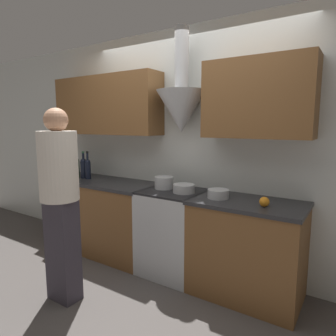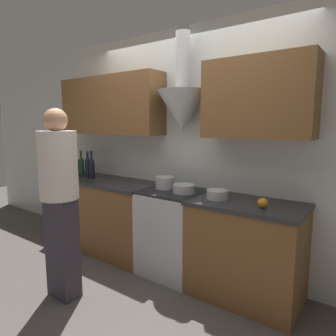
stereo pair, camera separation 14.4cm
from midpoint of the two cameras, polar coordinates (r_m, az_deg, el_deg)
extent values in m
plane|color=#4C4744|center=(3.20, -3.65, -21.21)|extent=(12.00, 12.00, 0.00)
cube|color=silver|center=(3.33, 2.82, 3.60)|extent=(8.40, 0.06, 2.60)
cone|color=#B7BABC|center=(3.17, 1.25, 10.73)|extent=(0.53, 0.53, 0.43)
cylinder|color=#B7BABC|center=(3.23, 1.28, 20.16)|extent=(0.15, 0.15, 0.63)
cube|color=brown|center=(3.84, -12.71, 11.51)|extent=(1.52, 0.32, 0.70)
cube|color=brown|center=(2.83, 15.33, 12.60)|extent=(0.97, 0.32, 0.70)
cube|color=brown|center=(3.91, -13.64, -8.95)|extent=(1.52, 0.60, 0.86)
cube|color=#28282B|center=(3.80, -13.88, -2.52)|extent=(1.54, 0.62, 0.03)
cube|color=brown|center=(2.92, 13.30, -15.05)|extent=(0.97, 0.60, 0.86)
cube|color=#28282B|center=(2.77, 13.62, -6.55)|extent=(1.00, 0.62, 0.03)
cube|color=#B7BABC|center=(3.24, -0.31, -12.21)|extent=(0.62, 0.60, 0.87)
cube|color=black|center=(3.03, -3.47, -14.44)|extent=(0.43, 0.01, 0.39)
cube|color=black|center=(3.12, -0.31, -4.51)|extent=(0.62, 0.60, 0.02)
cube|color=#B7BABC|center=(3.35, 2.24, -4.64)|extent=(0.62, 0.06, 0.10)
cylinder|color=black|center=(4.28, -20.46, 0.05)|extent=(0.07, 0.07, 0.21)
sphere|color=black|center=(4.27, -20.54, 1.43)|extent=(0.07, 0.07, 0.07)
cylinder|color=black|center=(4.26, -20.58, 2.33)|extent=(0.03, 0.03, 0.10)
cylinder|color=gold|center=(4.26, -20.63, 3.17)|extent=(0.03, 0.03, 0.02)
cylinder|color=black|center=(4.23, -19.49, -0.13)|extent=(0.07, 0.07, 0.19)
sphere|color=black|center=(4.22, -19.56, 1.13)|extent=(0.07, 0.07, 0.07)
cylinder|color=black|center=(4.21, -19.60, 1.96)|extent=(0.03, 0.03, 0.09)
cylinder|color=gold|center=(4.20, -19.63, 2.73)|extent=(0.03, 0.03, 0.02)
cylinder|color=black|center=(4.13, -18.77, -0.25)|extent=(0.07, 0.07, 0.19)
sphere|color=black|center=(4.12, -18.84, 1.08)|extent=(0.07, 0.07, 0.07)
cylinder|color=black|center=(4.11, -18.88, 1.92)|extent=(0.03, 0.03, 0.09)
cylinder|color=gold|center=(4.11, -18.91, 2.68)|extent=(0.03, 0.03, 0.02)
cylinder|color=black|center=(4.05, -17.95, -0.21)|extent=(0.07, 0.07, 0.22)
sphere|color=black|center=(4.03, -18.02, 1.32)|extent=(0.07, 0.07, 0.07)
cylinder|color=black|center=(4.03, -18.06, 2.21)|extent=(0.03, 0.03, 0.09)
cylinder|color=maroon|center=(4.02, -18.09, 3.03)|extent=(0.03, 0.03, 0.02)
cylinder|color=black|center=(3.99, -16.76, -0.30)|extent=(0.08, 0.08, 0.21)
sphere|color=black|center=(3.97, -16.82, 1.22)|extent=(0.08, 0.08, 0.08)
cylinder|color=black|center=(3.97, -16.86, 2.10)|extent=(0.03, 0.03, 0.09)
cylinder|color=#234C33|center=(3.96, -16.89, 2.88)|extent=(0.03, 0.03, 0.02)
cylinder|color=black|center=(3.91, -16.03, -0.46)|extent=(0.07, 0.07, 0.21)
sphere|color=black|center=(3.89, -16.09, 1.08)|extent=(0.07, 0.07, 0.07)
cylinder|color=black|center=(3.88, -16.13, 2.03)|extent=(0.03, 0.03, 0.10)
cylinder|color=black|center=(3.88, -16.17, 2.91)|extent=(0.03, 0.03, 0.02)
cylinder|color=#B7BABC|center=(3.20, -2.05, -2.80)|extent=(0.20, 0.20, 0.13)
cylinder|color=#B7BABC|center=(3.02, 1.69, -3.93)|extent=(0.22, 0.22, 0.09)
sphere|color=orange|center=(2.62, 16.39, -6.20)|extent=(0.08, 0.08, 0.08)
cylinder|color=#B7BABC|center=(2.82, 8.12, -4.90)|extent=(0.20, 0.20, 0.08)
cube|color=#38333D|center=(2.95, -20.75, -14.44)|extent=(0.28, 0.18, 0.92)
cylinder|color=silver|center=(2.75, -21.57, 0.35)|extent=(0.33, 0.33, 0.60)
sphere|color=#AD7A5B|center=(2.73, -22.02, 8.50)|extent=(0.20, 0.20, 0.20)
camera|label=1|loc=(0.07, -91.38, -0.20)|focal=32.00mm
camera|label=2|loc=(0.07, 88.62, 0.20)|focal=32.00mm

